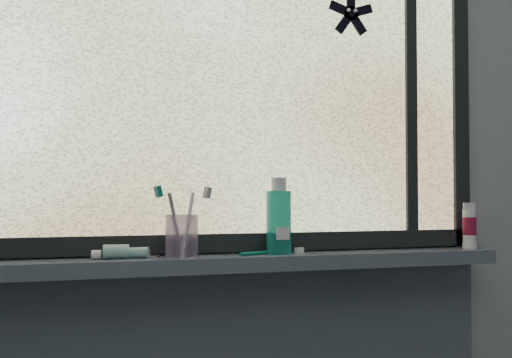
{
  "coord_description": "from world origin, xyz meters",
  "views": [
    {
      "loc": [
        -0.33,
        -0.26,
        1.18
      ],
      "look_at": [
        0.04,
        1.05,
        1.22
      ],
      "focal_mm": 40.0,
      "sensor_mm": 36.0,
      "label": 1
    }
  ],
  "objects": [
    {
      "name": "toothbrush_cup",
      "position": [
        -0.11,
        1.21,
        1.08
      ],
      "size": [
        0.11,
        0.11,
        0.11
      ],
      "primitive_type": "cylinder",
      "rotation": [
        0.0,
        0.0,
        0.43
      ],
      "color": "#A38BB8",
      "rests_on": "windowsill"
    },
    {
      "name": "windowsill",
      "position": [
        0.0,
        1.23,
        1.0
      ],
      "size": [
        1.62,
        0.14,
        0.04
      ],
      "primitive_type": "cube",
      "color": "#4A5463",
      "rests_on": "wall_back"
    },
    {
      "name": "mouthwash_bottle",
      "position": [
        0.16,
        1.23,
        1.12
      ],
      "size": [
        0.08,
        0.08,
        0.17
      ],
      "primitive_type": "cylinder",
      "rotation": [
        0.0,
        0.0,
        -0.19
      ],
      "color": "teal",
      "rests_on": "windowsill"
    },
    {
      "name": "window_pane",
      "position": [
        0.0,
        1.28,
        1.53
      ],
      "size": [
        1.5,
        0.01,
        1.0
      ],
      "primitive_type": "cube",
      "color": "silver",
      "rests_on": "wall_back"
    },
    {
      "name": "cream_tube",
      "position": [
        0.77,
        1.22,
        1.09
      ],
      "size": [
        0.04,
        0.04,
        0.1
      ],
      "primitive_type": "cylinder",
      "rotation": [
        0.0,
        0.0,
        -0.04
      ],
      "color": "silver",
      "rests_on": "windowsill"
    },
    {
      "name": "frame_mullion",
      "position": [
        0.6,
        1.28,
        1.53
      ],
      "size": [
        0.03,
        0.03,
        1.0
      ],
      "primitive_type": "cube",
      "color": "black",
      "rests_on": "wall_back"
    },
    {
      "name": "starfish_sticker",
      "position": [
        0.4,
        1.27,
        1.72
      ],
      "size": [
        0.15,
        0.02,
        0.15
      ],
      "primitive_type": null,
      "color": "black",
      "rests_on": "window_pane"
    },
    {
      "name": "toothpaste_tube",
      "position": [
        -0.25,
        1.23,
        1.04
      ],
      "size": [
        0.21,
        0.07,
        0.04
      ],
      "primitive_type": null,
      "rotation": [
        0.0,
        0.0,
        -0.15
      ],
      "color": "white",
      "rests_on": "windowsill"
    },
    {
      "name": "frame_right",
      "position": [
        0.78,
        1.28,
        1.53
      ],
      "size": [
        0.05,
        0.03,
        1.1
      ],
      "primitive_type": "cube",
      "color": "black",
      "rests_on": "wall_back"
    },
    {
      "name": "frame_bottom",
      "position": [
        0.0,
        1.28,
        1.05
      ],
      "size": [
        1.6,
        0.03,
        0.05
      ],
      "primitive_type": "cube",
      "color": "black",
      "rests_on": "windowsill"
    },
    {
      "name": "toothbrush_lying",
      "position": [
        0.13,
        1.23,
        1.03
      ],
      "size": [
        0.21,
        0.1,
        0.01
      ],
      "primitive_type": null,
      "rotation": [
        0.0,
        0.0,
        0.36
      ],
      "color": "#0C6C5B",
      "rests_on": "windowsill"
    },
    {
      "name": "wall_back",
      "position": [
        0.0,
        1.3,
        1.25
      ],
      "size": [
        3.0,
        0.01,
        2.5
      ],
      "primitive_type": "cube",
      "color": "#9EA3A8",
      "rests_on": "ground"
    }
  ]
}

